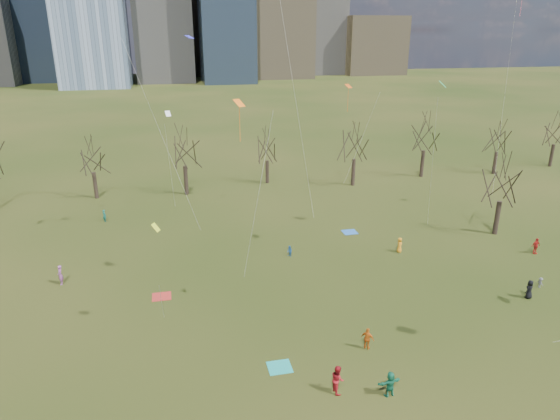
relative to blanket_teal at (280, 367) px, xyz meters
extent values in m
plane|color=black|center=(2.65, -0.32, -0.01)|extent=(500.00, 500.00, 0.00)
cube|color=#384C66|center=(-57.35, 219.68, 32.48)|extent=(25.00, 25.00, 65.00)
cube|color=slate|center=(72.65, 229.68, 28.98)|extent=(22.00, 22.00, 58.00)
cube|color=#726347|center=(7.65, 239.68, 23.98)|extent=(30.00, 30.00, 48.00)
cube|color=#726347|center=(97.65, 224.68, 13.98)|extent=(30.00, 28.00, 28.00)
cylinder|color=black|center=(-16.35, 40.68, 1.79)|extent=(0.52, 0.52, 3.60)
cylinder|color=black|center=(-4.35, 39.68, 2.01)|extent=(0.54, 0.54, 4.05)
cylinder|color=black|center=(7.65, 42.68, 1.67)|extent=(0.51, 0.51, 3.38)
cylinder|color=black|center=(19.65, 38.68, 1.97)|extent=(0.54, 0.54, 3.96)
cylinder|color=black|center=(31.65, 40.68, 2.05)|extent=(0.54, 0.54, 4.14)
cylinder|color=black|center=(43.65, 39.68, 1.74)|extent=(0.52, 0.52, 3.51)
cylinder|color=black|center=(55.65, 41.68, 1.85)|extent=(0.53, 0.53, 3.74)
cylinder|color=black|center=(28.65, 17.68, 1.90)|extent=(0.53, 0.53, 3.83)
cube|color=teal|center=(0.00, 0.00, 0.00)|extent=(1.60, 1.50, 0.03)
cube|color=blue|center=(12.95, 21.66, 0.00)|extent=(1.60, 1.50, 0.03)
cube|color=#B32A23|center=(-7.79, 11.48, 0.00)|extent=(1.60, 1.50, 0.03)
imported|color=#B11921|center=(3.02, -3.13, 0.94)|extent=(0.78, 0.97, 1.90)
imported|color=slate|center=(24.93, 5.81, 0.47)|extent=(0.37, 0.63, 0.96)
imported|color=orange|center=(6.56, 0.68, 0.83)|extent=(1.00, 0.98, 1.68)
imported|color=#19714E|center=(6.09, -4.18, 0.84)|extent=(1.64, 0.73, 1.71)
imported|color=black|center=(22.67, 4.41, 0.82)|extent=(0.94, 0.78, 1.66)
imported|color=#9D4E96|center=(-16.56, 15.76, 0.90)|extent=(0.56, 0.74, 1.82)
imported|color=#245D9C|center=(4.80, 16.85, 0.57)|extent=(0.63, 0.69, 1.17)
imported|color=red|center=(29.38, 12.09, 0.84)|extent=(1.03, 0.49, 1.70)
imported|color=orange|center=(16.06, 15.51, 0.78)|extent=(0.80, 0.92, 1.58)
imported|color=#17685A|center=(-14.37, 31.24, 0.71)|extent=(0.60, 0.63, 1.46)
plane|color=orange|center=(-0.73, 10.88, 16.23)|extent=(1.20, 1.15, 0.52)
cylinder|color=silver|center=(0.17, 8.84, 8.81)|extent=(1.83, 4.10, 14.85)
cylinder|color=orange|center=(-0.73, 10.88, 14.60)|extent=(0.04, 0.04, 2.70)
cylinder|color=silver|center=(6.30, 20.99, 15.04)|extent=(5.91, 4.99, 27.31)
plane|color=green|center=(20.87, 18.80, 16.38)|extent=(1.15, 1.21, 0.65)
cylinder|color=silver|center=(17.92, 13.98, 8.88)|extent=(5.93, 9.65, 15.01)
plane|color=#3537E3|center=(-3.61, 22.51, 20.87)|extent=(1.14, 1.14, 0.28)
cylinder|color=silver|center=(-6.44, 19.43, 11.13)|extent=(5.69, 6.17, 19.49)
plane|color=#E55613|center=(17.19, 35.64, 14.58)|extent=(1.23, 1.16, 0.46)
cylinder|color=silver|center=(17.83, 32.01, 7.98)|extent=(1.31, 7.27, 13.20)
cylinder|color=#E55613|center=(17.19, 35.64, 12.78)|extent=(0.04, 0.04, 3.00)
plane|color=#D0E123|center=(-7.51, 5.83, 8.57)|extent=(0.71, 0.81, 0.53)
cylinder|color=silver|center=(-7.39, 1.51, 4.98)|extent=(0.27, 8.64, 7.20)
cylinder|color=silver|center=(31.40, 23.18, 13.47)|extent=(5.72, 6.75, 24.17)
cylinder|color=#EC576E|center=(34.25, 26.54, 24.11)|extent=(0.04, 0.04, 2.40)
plane|color=white|center=(-6.09, 30.90, 12.54)|extent=(0.95, 0.78, 0.58)
cylinder|color=silver|center=(-6.30, 27.38, 6.96)|extent=(0.43, 7.07, 11.16)
camera|label=1|loc=(-6.11, -27.41, 21.48)|focal=32.00mm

